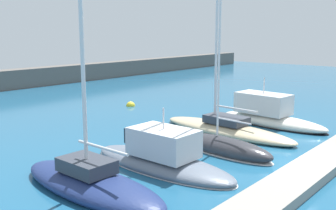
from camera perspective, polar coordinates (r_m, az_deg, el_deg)
ground_plane at (r=21.65m, az=16.81°, el=-8.23°), size 120.00×120.00×0.00m
dock_pier at (r=21.13m, az=20.19°, el=-8.24°), size 23.47×1.95×0.47m
sailboat_navy_nearest at (r=17.75m, az=-10.97°, el=-10.51°), size 2.95×8.43×15.55m
motorboat_slate_second at (r=20.38m, az=-0.97°, el=-7.50°), size 3.00×8.84×3.38m
sailboat_charcoal_third at (r=22.95m, az=7.91°, el=-5.80°), size 2.41×6.44×13.28m
sailboat_sand_fourth at (r=27.25m, az=8.22°, el=-2.84°), size 3.45×10.49×22.34m
motorboat_ivory_fifth at (r=30.32m, az=14.09°, el=-1.36°), size 3.15×8.62×3.68m
mooring_buoy_yellow at (r=36.88m, az=-5.32°, el=-0.14°), size 0.82×0.82×0.82m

